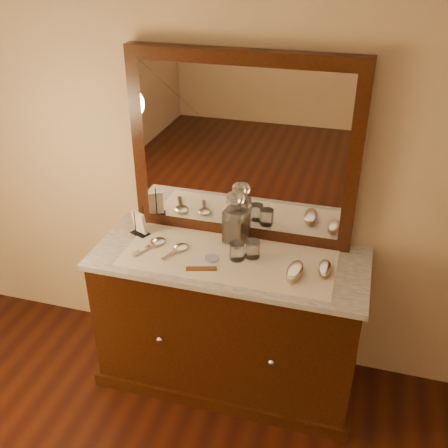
# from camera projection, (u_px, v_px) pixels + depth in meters

# --- Properties ---
(dresser_cabinet) EXTENTS (1.40, 0.55, 0.82)m
(dresser_cabinet) POSITION_uv_depth(u_px,v_px,m) (229.00, 322.00, 2.93)
(dresser_cabinet) COLOR black
(dresser_cabinet) RESTS_ON floor
(dresser_plinth) EXTENTS (1.46, 0.59, 0.08)m
(dresser_plinth) POSITION_uv_depth(u_px,v_px,m) (229.00, 369.00, 3.12)
(dresser_plinth) COLOR black
(dresser_plinth) RESTS_ON floor
(knob_left) EXTENTS (0.04, 0.04, 0.04)m
(knob_left) POSITION_uv_depth(u_px,v_px,m) (160.00, 340.00, 2.75)
(knob_left) COLOR silver
(knob_left) RESTS_ON dresser_cabinet
(knob_right) EXTENTS (0.04, 0.04, 0.04)m
(knob_right) POSITION_uv_depth(u_px,v_px,m) (271.00, 362.00, 2.60)
(knob_right) COLOR silver
(knob_right) RESTS_ON dresser_cabinet
(marble_top) EXTENTS (1.44, 0.59, 0.03)m
(marble_top) POSITION_uv_depth(u_px,v_px,m) (229.00, 259.00, 2.72)
(marble_top) COLOR silver
(marble_top) RESTS_ON dresser_cabinet
(mirror_frame) EXTENTS (1.20, 0.08, 1.00)m
(mirror_frame) POSITION_uv_depth(u_px,v_px,m) (242.00, 150.00, 2.67)
(mirror_frame) COLOR black
(mirror_frame) RESTS_ON marble_top
(mirror_glass) EXTENTS (1.06, 0.01, 0.86)m
(mirror_glass) POSITION_uv_depth(u_px,v_px,m) (241.00, 152.00, 2.64)
(mirror_glass) COLOR white
(mirror_glass) RESTS_ON marble_top
(lace_runner) EXTENTS (1.10, 0.45, 0.00)m
(lace_runner) POSITION_uv_depth(u_px,v_px,m) (228.00, 258.00, 2.70)
(lace_runner) COLOR white
(lace_runner) RESTS_ON marble_top
(pin_dish) EXTENTS (0.09, 0.09, 0.01)m
(pin_dish) POSITION_uv_depth(u_px,v_px,m) (212.00, 258.00, 2.68)
(pin_dish) COLOR silver
(pin_dish) RESTS_ON lace_runner
(comb) EXTENTS (0.16, 0.07, 0.01)m
(comb) POSITION_uv_depth(u_px,v_px,m) (201.00, 269.00, 2.61)
(comb) COLOR brown
(comb) RESTS_ON lace_runner
(napkin_rack) EXTENTS (0.12, 0.10, 0.16)m
(napkin_rack) POSITION_uv_depth(u_px,v_px,m) (140.00, 224.00, 2.88)
(napkin_rack) COLOR black
(napkin_rack) RESTS_ON marble_top
(decanter_left) EXTENTS (0.10, 0.10, 0.30)m
(decanter_left) POSITION_uv_depth(u_px,v_px,m) (233.00, 223.00, 2.78)
(decanter_left) COLOR brown
(decanter_left) RESTS_ON lace_runner
(decanter_right) EXTENTS (0.11, 0.11, 0.30)m
(decanter_right) POSITION_uv_depth(u_px,v_px,m) (238.00, 223.00, 2.78)
(decanter_right) COLOR brown
(decanter_right) RESTS_ON lace_runner
(brush_near) EXTENTS (0.09, 0.18, 0.05)m
(brush_near) POSITION_uv_depth(u_px,v_px,m) (295.00, 272.00, 2.55)
(brush_near) COLOR #9F7F61
(brush_near) RESTS_ON lace_runner
(brush_far) EXTENTS (0.07, 0.15, 0.04)m
(brush_far) POSITION_uv_depth(u_px,v_px,m) (325.00, 269.00, 2.57)
(brush_far) COLOR #9F7F61
(brush_far) RESTS_ON lace_runner
(hand_mirror_outer) EXTENTS (0.14, 0.22, 0.02)m
(hand_mirror_outer) POSITION_uv_depth(u_px,v_px,m) (154.00, 243.00, 2.80)
(hand_mirror_outer) COLOR silver
(hand_mirror_outer) RESTS_ON lace_runner
(hand_mirror_inner) EXTENTS (0.11, 0.20, 0.02)m
(hand_mirror_inner) POSITION_uv_depth(u_px,v_px,m) (178.00, 249.00, 2.76)
(hand_mirror_inner) COLOR silver
(hand_mirror_inner) RESTS_ON lace_runner
(tumblers) EXTENTS (0.15, 0.12, 0.09)m
(tumblers) POSITION_uv_depth(u_px,v_px,m) (245.00, 250.00, 2.68)
(tumblers) COLOR white
(tumblers) RESTS_ON lace_runner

